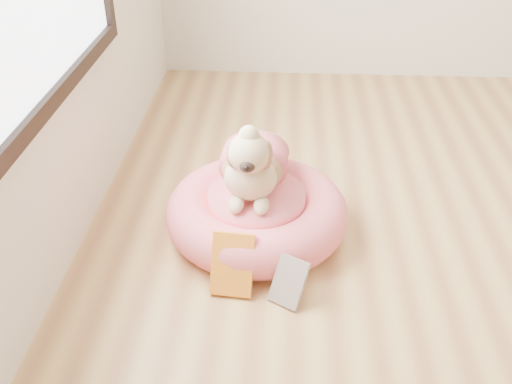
# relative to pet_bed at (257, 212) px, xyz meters

# --- Properties ---
(pet_bed) EXTENTS (0.76, 0.76, 0.20)m
(pet_bed) POSITION_rel_pet_bed_xyz_m (0.00, 0.00, 0.00)
(pet_bed) COLOR #F35F72
(pet_bed) RESTS_ON floor
(dog) EXTENTS (0.36, 0.50, 0.36)m
(dog) POSITION_rel_pet_bed_xyz_m (-0.02, 0.03, 0.28)
(dog) COLOR brown
(dog) RESTS_ON pet_bed
(book_yellow) EXTENTS (0.16, 0.15, 0.22)m
(book_yellow) POSITION_rel_pet_bed_xyz_m (-0.07, -0.35, 0.02)
(book_yellow) COLOR yellow
(book_yellow) RESTS_ON floor
(book_white) EXTENTS (0.15, 0.15, 0.16)m
(book_white) POSITION_rel_pet_bed_xyz_m (0.14, -0.40, -0.01)
(book_white) COLOR white
(book_white) RESTS_ON floor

